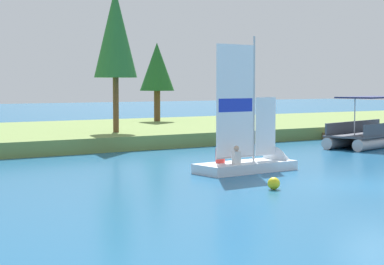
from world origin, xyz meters
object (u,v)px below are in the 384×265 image
object	(u,v)px
pontoon_boat	(372,134)
channel_buoy	(274,183)
sailboat	(261,160)
wooden_dock	(362,138)
shoreline_tree_centre	(157,67)
shoreline_tree_midleft	(115,33)

from	to	relation	value
pontoon_boat	channel_buoy	xyz separation A→B (m)	(-14.28, -8.46, -0.46)
sailboat	wooden_dock	bearing A→B (deg)	24.99
pontoon_boat	wooden_dock	bearing A→B (deg)	35.30
shoreline_tree_centre	pontoon_boat	world-z (taller)	shoreline_tree_centre
shoreline_tree_centre	channel_buoy	bearing A→B (deg)	-114.03
wooden_dock	channel_buoy	size ratio (longest dim) A/B	14.01
wooden_dock	channel_buoy	bearing A→B (deg)	-146.08
pontoon_boat	shoreline_tree_midleft	bearing A→B (deg)	129.08
shoreline_tree_centre	sailboat	xyz separation A→B (m)	(-8.15, -20.75, -4.07)
sailboat	shoreline_tree_midleft	bearing A→B (deg)	85.34
pontoon_boat	channel_buoy	world-z (taller)	pontoon_boat
shoreline_tree_midleft	shoreline_tree_centre	distance (m)	11.40
pontoon_boat	shoreline_tree_centre	bearing A→B (deg)	86.56
shoreline_tree_midleft	pontoon_boat	distance (m)	14.55
channel_buoy	sailboat	bearing A→B (deg)	54.16
shoreline_tree_midleft	shoreline_tree_centre	world-z (taller)	shoreline_tree_midleft
shoreline_tree_midleft	pontoon_boat	size ratio (longest dim) A/B	1.12
sailboat	pontoon_boat	world-z (taller)	sailboat
sailboat	channel_buoy	size ratio (longest dim) A/B	14.33
channel_buoy	wooden_dock	bearing A→B (deg)	33.92
shoreline_tree_centre	wooden_dock	size ratio (longest dim) A/B	1.00
wooden_dock	pontoon_boat	xyz separation A→B (m)	(-2.20, -2.62, 0.46)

